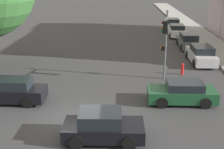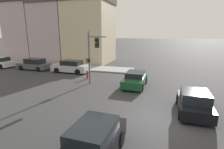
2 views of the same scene
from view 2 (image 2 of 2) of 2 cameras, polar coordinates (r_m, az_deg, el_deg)
ground_plane at (r=11.00m, az=14.35°, el=-13.80°), size 300.00×300.00×0.00m
rowhouse_backdrop at (r=33.63m, az=-16.91°, el=13.82°), size 8.10×19.09×11.00m
traffic_signal at (r=16.80m, az=-6.39°, el=7.69°), size 0.58×2.14×5.10m
crossing_car_0 at (r=7.39m, az=-6.47°, el=-21.73°), size 4.24×1.90×1.50m
crossing_car_1 at (r=12.24m, az=25.22°, el=-8.31°), size 3.83×1.94×1.47m
crossing_car_2 at (r=16.72m, az=7.56°, el=-1.54°), size 4.12×1.99×1.36m
parked_car_0 at (r=22.85m, az=-13.31°, el=2.50°), size 1.95×4.76×1.56m
parked_car_1 at (r=26.28m, az=-24.05°, el=3.02°), size 2.01×4.67×1.53m
parked_car_2 at (r=30.36m, az=-32.74°, el=3.32°), size 2.06×4.18×1.50m
fire_hydrant at (r=19.40m, az=-8.09°, el=0.03°), size 0.22×0.22×0.92m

